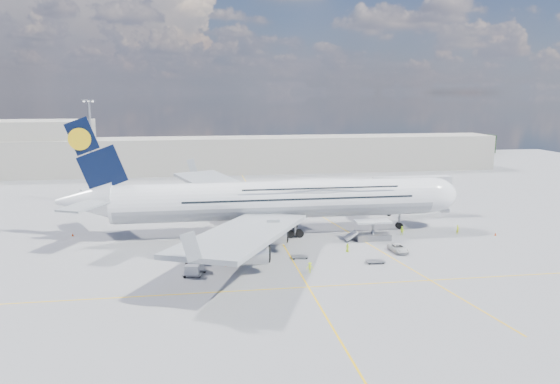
{
  "coord_description": "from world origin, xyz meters",
  "views": [
    {
      "loc": [
        -15.37,
        -91.85,
        27.05
      ],
      "look_at": [
        0.33,
        8.0,
        8.61
      ],
      "focal_mm": 35.0,
      "sensor_mm": 36.0,
      "label": 1
    }
  ],
  "objects": [
    {
      "name": "terminal",
      "position": [
        0.0,
        95.0,
        6.0
      ],
      "size": [
        180.0,
        16.0,
        12.0
      ],
      "primitive_type": "cube",
      "color": "#B2AD9E",
      "rests_on": "ground"
    },
    {
      "name": "dolly_row_c",
      "position": [
        -15.67,
        -10.78,
        1.11
      ],
      "size": [
        3.29,
        1.81,
        2.06
      ],
      "rotation": [
        0.0,
        0.0,
        -0.03
      ],
      "color": "gray",
      "rests_on": "ground"
    },
    {
      "name": "catering_truck_inner",
      "position": [
        -15.12,
        26.51,
        1.94
      ],
      "size": [
        7.2,
        3.68,
        4.1
      ],
      "rotation": [
        0.0,
        0.0,
        -0.19
      ],
      "color": "gray",
      "rests_on": "ground"
    },
    {
      "name": "cone_wing_right_inner",
      "position": [
        -10.99,
        -8.69,
        0.26
      ],
      "size": [
        0.43,
        0.43,
        0.54
      ],
      "color": "#DE450B",
      "rests_on": "ground"
    },
    {
      "name": "cone_nose",
      "position": [
        41.36,
        2.07,
        0.27
      ],
      "size": [
        0.45,
        0.45,
        0.57
      ],
      "color": "#DE450B",
      "rests_on": "ground"
    },
    {
      "name": "crew_wing",
      "position": [
        -12.25,
        -1.2,
        0.89
      ],
      "size": [
        0.93,
        1.11,
        1.78
      ],
      "primitive_type": "imported",
      "rotation": [
        0.0,
        0.0,
        1.0
      ],
      "color": "#8EDE17",
      "rests_on": "ground"
    },
    {
      "name": "crew_nose",
      "position": [
        34.64,
        4.23,
        0.9
      ],
      "size": [
        0.78,
        0.67,
        1.8
      ],
      "primitive_type": "imported",
      "rotation": [
        0.0,
        0.0,
        0.44
      ],
      "color": "#C7DB17",
      "rests_on": "ground"
    },
    {
      "name": "cargo_loader",
      "position": [
        16.82,
        2.89,
        1.25
      ],
      "size": [
        8.53,
        3.2,
        3.67
      ],
      "color": "silver",
      "rests_on": "ground"
    },
    {
      "name": "hangar",
      "position": [
        -70.0,
        100.0,
        9.0
      ],
      "size": [
        40.0,
        22.0,
        18.0
      ],
      "primitive_type": "cube",
      "color": "#B2AD9E",
      "rests_on": "ground"
    },
    {
      "name": "taxi_line_main",
      "position": [
        0.0,
        0.0,
        0.01
      ],
      "size": [
        0.25,
        220.0,
        0.01
      ],
      "primitive_type": "cube",
      "color": "yellow",
      "rests_on": "ground"
    },
    {
      "name": "dolly_row_b",
      "position": [
        -15.77,
        -6.29,
        1.14
      ],
      "size": [
        3.7,
        2.58,
        2.13
      ],
      "rotation": [
        0.0,
        0.0,
        -0.25
      ],
      "color": "gray",
      "rests_on": "ground"
    },
    {
      "name": "dolly_row_a",
      "position": [
        -16.26,
        -12.94,
        0.94
      ],
      "size": [
        3.01,
        2.03,
        1.75
      ],
      "rotation": [
        0.0,
        0.0,
        -0.22
      ],
      "color": "gray",
      "rests_on": "ground"
    },
    {
      "name": "light_mast",
      "position": [
        -40.0,
        45.0,
        13.21
      ],
      "size": [
        3.0,
        0.7,
        25.5
      ],
      "color": "gray",
      "rests_on": "ground"
    },
    {
      "name": "crew_tug",
      "position": [
        1.49,
        -13.94,
        0.84
      ],
      "size": [
        1.17,
        0.79,
        1.69
      ],
      "primitive_type": "imported",
      "rotation": [
        0.0,
        0.0,
        -0.16
      ],
      "color": "#D5FB1A",
      "rests_on": "ground"
    },
    {
      "name": "baggage_tug",
      "position": [
        -6.17,
        -7.71,
        0.8
      ],
      "size": [
        3.08,
        1.78,
        1.82
      ],
      "rotation": [
        0.0,
        0.0,
        0.15
      ],
      "color": "silver",
      "rests_on": "ground"
    },
    {
      "name": "jet_bridge",
      "position": [
        29.81,
        20.94,
        6.85
      ],
      "size": [
        18.8,
        12.1,
        8.5
      ],
      "color": "#B7B7BC",
      "rests_on": "ground"
    },
    {
      "name": "airliner",
      "position": [
        0.26,
        10.0,
        6.87
      ],
      "size": [
        77.26,
        79.15,
        23.71
      ],
      "color": "white",
      "rests_on": "ground"
    },
    {
      "name": "dolly_back",
      "position": [
        -17.03,
        -1.18,
        0.93
      ],
      "size": [
        2.98,
        1.98,
        1.74
      ],
      "rotation": [
        0.0,
        0.0,
        -0.2
      ],
      "color": "gray",
      "rests_on": "ground"
    },
    {
      "name": "tree_line",
      "position": [
        40.0,
        140.0,
        4.0
      ],
      "size": [
        160.0,
        6.0,
        8.0
      ],
      "primitive_type": "cube",
      "color": "#193814",
      "rests_on": "ground"
    },
    {
      "name": "service_van",
      "position": [
        18.83,
        -5.51,
        0.68
      ],
      "size": [
        2.68,
        5.1,
        1.37
      ],
      "primitive_type": "imported",
      "rotation": [
        0.0,
        0.0,
        0.08
      ],
      "color": "silver",
      "rests_on": "ground"
    },
    {
      "name": "taxi_line_diag",
      "position": [
        14.0,
        10.0,
        0.01
      ],
      "size": [
        14.16,
        99.06,
        0.01
      ],
      "primitive_type": "cube",
      "rotation": [
        0.0,
        0.0,
        0.14
      ],
      "color": "yellow",
      "rests_on": "ground"
    },
    {
      "name": "ground",
      "position": [
        0.0,
        0.0,
        0.0
      ],
      "size": [
        300.0,
        300.0,
        0.0
      ],
      "primitive_type": "plane",
      "color": "gray",
      "rests_on": "ground"
    },
    {
      "name": "dolly_nose_near",
      "position": [
        1.34,
        -6.46,
        0.31
      ],
      "size": [
        2.71,
        1.47,
        0.4
      ],
      "rotation": [
        0.0,
        0.0,
        -0.01
      ],
      "color": "gray",
      "rests_on": "ground"
    },
    {
      "name": "catering_truck_outer",
      "position": [
        -18.98,
        43.67,
        1.7
      ],
      "size": [
        6.43,
        3.31,
        3.66
      ],
      "rotation": [
        0.0,
        0.0,
        -0.2
      ],
      "color": "gray",
      "rests_on": "ground"
    },
    {
      "name": "cone_wing_left_inner",
      "position": [
        -1.07,
        30.06,
        0.25
      ],
      "size": [
        0.4,
        0.4,
        0.51
      ],
      "color": "#DE450B",
      "rests_on": "ground"
    },
    {
      "name": "dolly_nose_far",
      "position": [
        12.92,
        -10.89,
        0.33
      ],
      "size": [
        3.0,
        1.75,
        0.42
      ],
      "rotation": [
        0.0,
        0.0,
        -0.07
      ],
      "color": "gray",
      "rests_on": "ground"
    },
    {
      "name": "cone_wing_left_outer",
      "position": [
        -6.35,
        27.16,
        0.28
      ],
      "size": [
        0.45,
        0.45,
        0.58
      ],
      "color": "#DE450B",
      "rests_on": "ground"
    },
    {
      "name": "cone_wing_right_outer",
      "position": [
        -15.47,
        -12.43,
        0.25
      ],
      "size": [
        0.41,
        0.41,
        0.53
      ],
      "color": "#DE450B",
      "rests_on": "ground"
    },
    {
      "name": "crew_van",
      "position": [
        10.18,
        -4.17,
        0.76
      ],
      "size": [
        0.87,
        0.85,
        1.51
      ],
      "primitive_type": "imported",
      "rotation": [
        0.0,
        0.0,
        2.43
      ],
      "color": "#ABDE17",
      "rests_on": "ground"
    },
    {
      "name": "crew_loader",
      "position": [
        23.69,
        5.07,
        0.89
      ],
      "size": [
        1.1,
        1.06,
        1.78
      ],
      "primitive_type": "imported",
      "rotation": [
        0.0,
        0.0,
        -0.65
      ],
      "color": "#CFFF1A",
      "rests_on": "ground"
    },
    {
      "name": "taxi_line_cross",
      "position": [
        0.0,
        -20.0,
        0.01
      ],
      "size": [
        120.0,
        0.25,
        0.01
      ],
      "primitive_type": "cube",
      "color": "yellow",
      "rests_on": "ground"
    },
    {
      "name": "cone_tail",
      "position": [
        -38.88,
        14.2,
        0.29
      ],
      "size": [
        0.48,
        0.48,
        0.61
      ],
      "color": "#DE450B",
      "rests_on": "ground"
    }
  ]
}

